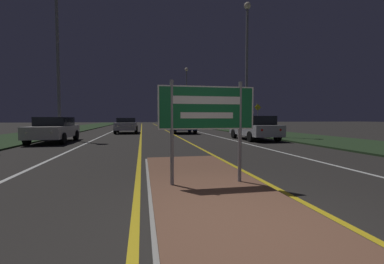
{
  "coord_description": "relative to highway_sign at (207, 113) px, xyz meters",
  "views": [
    {
      "loc": [
        -1.22,
        -2.82,
        1.37
      ],
      "look_at": [
        0.0,
        3.48,
        1.02
      ],
      "focal_mm": 24.0,
      "sensor_mm": 36.0,
      "label": 1
    }
  ],
  "objects": [
    {
      "name": "ground_plane",
      "position": [
        0.0,
        -1.97,
        -1.47
      ],
      "size": [
        160.0,
        160.0,
        0.0
      ],
      "primitive_type": "plane",
      "color": "#282623"
    },
    {
      "name": "car_receding_1",
      "position": [
        2.3,
        17.65,
        -0.72
      ],
      "size": [
        1.95,
        4.19,
        1.42
      ],
      "color": "navy",
      "rests_on": "ground_plane"
    },
    {
      "name": "car_approaching_0",
      "position": [
        -6.07,
        10.73,
        -0.73
      ],
      "size": [
        1.9,
        4.3,
        1.41
      ],
      "color": "silver",
      "rests_on": "ground_plane"
    },
    {
      "name": "centre_line_yellow_left",
      "position": [
        -1.33,
        23.03,
        -1.47
      ],
      "size": [
        0.12,
        70.0,
        0.01
      ],
      "color": "gold",
      "rests_on": "ground_plane"
    },
    {
      "name": "warning_sign",
      "position": [
        8.33,
        15.36,
        0.09
      ],
      "size": [
        0.6,
        0.06,
        2.48
      ],
      "color": "gray",
      "rests_on": "verge_right"
    },
    {
      "name": "streetlight_right_near",
      "position": [
        6.13,
        12.6,
        4.36
      ],
      "size": [
        0.48,
        0.48,
        9.49
      ],
      "color": "gray",
      "rests_on": "ground_plane"
    },
    {
      "name": "edge_line_white_left",
      "position": [
        -7.2,
        23.03,
        -1.47
      ],
      "size": [
        0.1,
        70.0,
        0.01
      ],
      "color": "silver",
      "rests_on": "ground_plane"
    },
    {
      "name": "car_approaching_1",
      "position": [
        -2.62,
        19.03,
        -0.74
      ],
      "size": [
        1.94,
        4.18,
        1.37
      ],
      "color": "#B7B7BC",
      "rests_on": "ground_plane"
    },
    {
      "name": "verge_left",
      "position": [
        -9.5,
        18.03,
        -1.43
      ],
      "size": [
        5.0,
        100.0,
        0.08
      ],
      "color": "#23381E",
      "rests_on": "ground_plane"
    },
    {
      "name": "verge_right",
      "position": [
        9.5,
        18.03,
        -1.43
      ],
      "size": [
        5.0,
        100.0,
        0.08
      ],
      "color": "#23381E",
      "rests_on": "ground_plane"
    },
    {
      "name": "median_island",
      "position": [
        0.0,
        0.0,
        -1.43
      ],
      "size": [
        2.28,
        7.07,
        0.1
      ],
      "color": "#999993",
      "rests_on": "ground_plane"
    },
    {
      "name": "edge_line_white_right",
      "position": [
        7.2,
        23.03,
        -1.47
      ],
      "size": [
        0.1,
        70.0,
        0.01
      ],
      "color": "silver",
      "rests_on": "ground_plane"
    },
    {
      "name": "car_receding_2",
      "position": [
        2.46,
        28.97,
        -0.74
      ],
      "size": [
        1.89,
        4.82,
        1.4
      ],
      "color": "maroon",
      "rests_on": "ground_plane"
    },
    {
      "name": "highway_sign",
      "position": [
        0.0,
        0.0,
        0.0
      ],
      "size": [
        1.88,
        0.07,
        1.98
      ],
      "color": "gray",
      "rests_on": "median_island"
    },
    {
      "name": "lane_line_white_left",
      "position": [
        -4.2,
        23.03,
        -1.47
      ],
      "size": [
        0.12,
        70.0,
        0.01
      ],
      "color": "silver",
      "rests_on": "ground_plane"
    },
    {
      "name": "centre_line_yellow_right",
      "position": [
        1.33,
        23.03,
        -1.47
      ],
      "size": [
        0.12,
        70.0,
        0.01
      ],
      "color": "gold",
      "rests_on": "ground_plane"
    },
    {
      "name": "lane_line_white_right",
      "position": [
        4.2,
        23.03,
        -1.47
      ],
      "size": [
        0.12,
        70.0,
        0.01
      ],
      "color": "silver",
      "rests_on": "ground_plane"
    },
    {
      "name": "streetlight_right_far",
      "position": [
        6.13,
        37.82,
        5.13
      ],
      "size": [
        0.59,
        0.59,
        9.74
      ],
      "color": "gray",
      "rests_on": "ground_plane"
    },
    {
      "name": "streetlight_left_near",
      "position": [
        -6.34,
        12.68,
        4.92
      ],
      "size": [
        0.61,
        0.61,
        9.26
      ],
      "color": "gray",
      "rests_on": "ground_plane"
    },
    {
      "name": "car_receding_0",
      "position": [
        5.68,
        10.15,
        -0.71
      ],
      "size": [
        1.91,
        4.36,
        1.49
      ],
      "color": "#B7B7BC",
      "rests_on": "ground_plane"
    }
  ]
}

